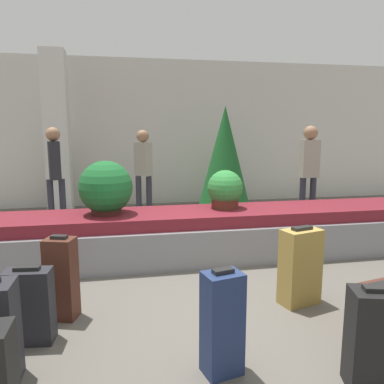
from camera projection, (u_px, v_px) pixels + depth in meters
The scene contains 16 objects.
ground_plane at pixel (219, 304), 3.63m from camera, with size 18.00×18.00×0.00m, color #59544C.
back_wall at pixel (160, 133), 8.40m from camera, with size 18.00×0.06×3.20m.
carousel at pixel (192, 235), 4.93m from camera, with size 6.52×1.00×0.63m.
pillar at pixel (57, 133), 7.41m from camera, with size 0.46×0.46×3.20m.
suitcase_2 at pixel (381, 316), 2.91m from camera, with size 0.42×0.35×0.51m.
suitcase_3 at pixel (300, 267), 3.60m from camera, with size 0.42×0.31×0.77m.
suitcase_5 at pixel (61, 278), 3.32m from camera, with size 0.30×0.26×0.77m.
suitcase_6 at pixel (30, 306), 2.95m from camera, with size 0.37×0.22×0.63m.
suitcase_7 at pixel (373, 340), 2.41m from camera, with size 0.36×0.30×0.70m.
suitcase_8 at pixel (222, 323), 2.56m from camera, with size 0.30×0.25×0.76m.
potted_plant_0 at pixel (106, 189), 4.65m from camera, with size 0.67×0.67×0.67m.
potted_plant_1 at pixel (225, 190), 5.03m from camera, with size 0.48×0.48×0.51m.
traveler_0 at pixel (55, 167), 6.46m from camera, with size 0.31×0.35×1.72m.
traveler_1 at pixel (143, 165), 7.16m from camera, with size 0.34×0.36×1.67m.
traveler_2 at pixel (309, 165), 6.62m from camera, with size 0.33×0.24×1.74m.
decorated_tree at pixel (225, 156), 7.51m from camera, with size 1.03×1.03×2.14m.
Camera 1 is at (-0.90, -3.29, 1.68)m, focal length 35.00 mm.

